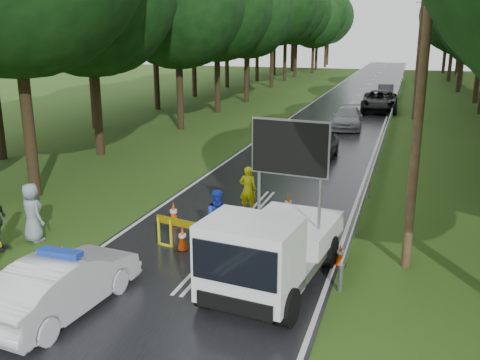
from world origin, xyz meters
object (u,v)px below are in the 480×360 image
at_px(work_truck, 270,248).
at_px(civilian, 219,219).
at_px(officer, 248,189).
at_px(queue_car_second, 347,118).
at_px(queue_car_fourth, 385,92).
at_px(barrier, 189,229).
at_px(queue_car_first, 319,146).
at_px(police_sedan, 63,284).
at_px(queue_car_third, 380,101).

distance_m(work_truck, civilian, 2.98).
bearing_deg(officer, queue_car_second, -99.45).
xyz_separation_m(officer, queue_car_fourth, (2.79, 34.72, -0.16)).
height_order(work_truck, queue_car_fourth, work_truck).
xyz_separation_m(barrier, civilian, (0.67, 0.62, 0.16)).
xyz_separation_m(work_truck, queue_car_fourth, (0.58, 40.14, -0.42)).
bearing_deg(work_truck, queue_car_fourth, 95.86).
height_order(queue_car_first, queue_car_second, queue_car_second).
height_order(police_sedan, officer, officer).
relative_size(police_sedan, queue_car_first, 1.12).
relative_size(police_sedan, queue_car_fourth, 1.05).
bearing_deg(queue_car_third, civilian, -97.09).
relative_size(barrier, officer, 1.37).
relative_size(police_sedan, queue_car_second, 0.92).
bearing_deg(civilian, queue_car_first, 52.26).
xyz_separation_m(barrier, officer, (0.55, 3.92, 0.11)).
bearing_deg(queue_car_second, civilian, -96.64).
bearing_deg(police_sedan, officer, -98.39).
bearing_deg(work_truck, queue_car_second, 98.99).
relative_size(civilian, queue_car_third, 0.30).
relative_size(barrier, queue_car_third, 0.39).
height_order(police_sedan, queue_car_fourth, police_sedan).
xyz_separation_m(civilian, queue_car_second, (1.14, 21.27, -0.21)).
distance_m(civilian, queue_car_second, 21.30).
bearing_deg(queue_car_first, barrier, -94.59).
bearing_deg(queue_car_first, civilian, -91.81).
distance_m(queue_car_first, queue_car_fourth, 25.86).
bearing_deg(civilian, barrier, -171.09).
xyz_separation_m(barrier, queue_car_fourth, (3.34, 38.64, -0.06)).
height_order(officer, civilian, civilian).
bearing_deg(work_truck, queue_car_first, 101.55).
relative_size(queue_car_second, queue_car_third, 0.79).
bearing_deg(work_truck, queue_car_third, 95.64).
height_order(police_sedan, queue_car_first, police_sedan).
bearing_deg(queue_car_third, queue_car_fourth, 88.05).
xyz_separation_m(police_sedan, queue_car_second, (3.19, 25.86, -0.01)).
bearing_deg(queue_car_third, police_sedan, -99.80).
relative_size(civilian, queue_car_first, 0.46).
relative_size(work_truck, civilian, 2.97).
height_order(officer, queue_car_second, officer).
bearing_deg(barrier, queue_car_third, 95.69).
bearing_deg(work_truck, police_sedan, -142.38).
bearing_deg(queue_car_second, police_sedan, -100.61).
bearing_deg(civilian, officer, 58.45).
bearing_deg(barrier, queue_car_fourth, 97.06).
distance_m(barrier, queue_car_fourth, 38.78).
relative_size(civilian, queue_car_fourth, 0.44).
height_order(queue_car_second, queue_car_third, queue_car_third).
relative_size(police_sedan, civilian, 2.41).
bearing_deg(queue_car_first, officer, -94.08).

